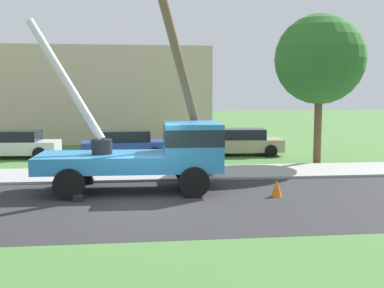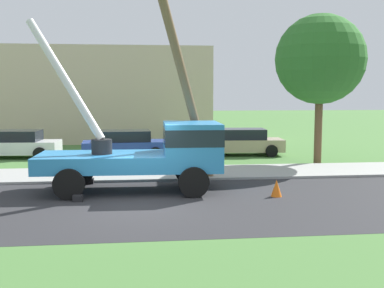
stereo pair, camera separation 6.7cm
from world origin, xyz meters
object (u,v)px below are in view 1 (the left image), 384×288
object	(u,v)px
utility_truck	(154,150)
roadside_tree_near	(320,60)
parked_sedan_white	(15,144)
parked_sedan_tan	(241,142)
parked_sedan_blue	(125,144)
traffic_cone_ahead	(277,188)
leaning_utility_pole	(181,68)

from	to	relation	value
utility_truck	roadside_tree_near	bearing A→B (deg)	34.32
parked_sedan_white	roadside_tree_near	world-z (taller)	roadside_tree_near
parked_sedan_tan	roadside_tree_near	world-z (taller)	roadside_tree_near
parked_sedan_white	parked_sedan_blue	bearing A→B (deg)	-6.97
utility_truck	parked_sedan_blue	world-z (taller)	utility_truck
traffic_cone_ahead	parked_sedan_tan	xyz separation A→B (m)	(1.12, 10.35, 0.43)
traffic_cone_ahead	roadside_tree_near	distance (m)	9.22
parked_sedan_tan	utility_truck	bearing A→B (deg)	-119.49
leaning_utility_pole	parked_sedan_blue	distance (m)	8.75
parked_sedan_tan	roadside_tree_near	bearing A→B (deg)	-49.90
utility_truck	parked_sedan_blue	distance (m)	8.58
parked_sedan_blue	traffic_cone_ahead	bearing A→B (deg)	-62.87
utility_truck	leaning_utility_pole	world-z (taller)	leaning_utility_pole
utility_truck	parked_sedan_white	size ratio (longest dim) A/B	1.50
parked_sedan_white	utility_truck	bearing A→B (deg)	-53.22
parked_sedan_white	traffic_cone_ahead	bearing A→B (deg)	-44.58
utility_truck	leaning_utility_pole	size ratio (longest dim) A/B	0.81
utility_truck	traffic_cone_ahead	size ratio (longest dim) A/B	12.07
utility_truck	traffic_cone_ahead	bearing A→B (deg)	-20.24
utility_truck	parked_sedan_blue	size ratio (longest dim) A/B	1.51
traffic_cone_ahead	parked_sedan_tan	bearing A→B (deg)	83.81
parked_sedan_blue	parked_sedan_white	bearing A→B (deg)	173.03
utility_truck	parked_sedan_tan	bearing A→B (deg)	60.51
traffic_cone_ahead	parked_sedan_blue	bearing A→B (deg)	117.13
parked_sedan_blue	leaning_utility_pole	bearing A→B (deg)	-74.35
parked_sedan_white	parked_sedan_blue	distance (m)	5.73
utility_truck	traffic_cone_ahead	world-z (taller)	utility_truck
traffic_cone_ahead	parked_sedan_white	bearing A→B (deg)	135.42
utility_truck	parked_sedan_white	xyz separation A→B (m)	(-6.85, 9.17, -0.70)
parked_sedan_tan	traffic_cone_ahead	bearing A→B (deg)	-96.19
parked_sedan_white	parked_sedan_tan	world-z (taller)	same
utility_truck	roadside_tree_near	xyz separation A→B (m)	(7.96, 5.43, 3.49)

